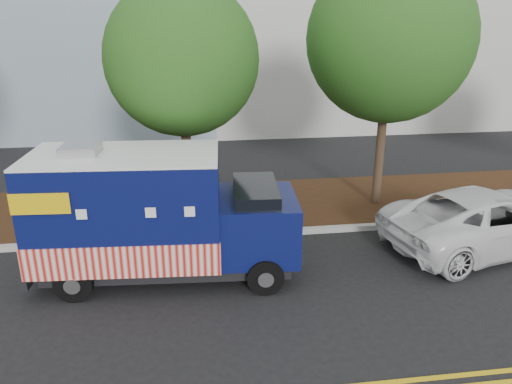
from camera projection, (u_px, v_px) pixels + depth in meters
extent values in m
plane|color=black|center=(164.00, 267.00, 11.73)|extent=(120.00, 120.00, 0.00)
cube|color=#9E9E99|center=(166.00, 239.00, 13.01)|extent=(120.00, 0.18, 0.15)
cube|color=black|center=(168.00, 209.00, 14.96)|extent=(120.00, 4.00, 0.15)
cylinder|color=#38281C|center=(187.00, 162.00, 13.64)|extent=(0.26, 0.26, 3.54)
sphere|color=#255B19|center=(182.00, 58.00, 12.70)|extent=(3.97, 3.97, 3.97)
cylinder|color=#38281C|center=(380.00, 147.00, 14.71)|extent=(0.26, 0.26, 3.80)
sphere|color=#255B19|center=(390.00, 39.00, 13.67)|extent=(4.59, 4.59, 4.59)
cube|color=#473828|center=(123.00, 198.00, 12.65)|extent=(0.06, 0.06, 2.40)
cube|color=black|center=(170.00, 258.00, 11.28)|extent=(5.39, 2.15, 0.26)
cube|color=#0A1047|center=(127.00, 206.00, 10.78)|extent=(4.10, 2.43, 2.26)
cube|color=red|center=(131.00, 239.00, 11.06)|extent=(4.14, 2.49, 0.71)
cube|color=white|center=(123.00, 155.00, 10.39)|extent=(4.10, 2.43, 0.06)
cube|color=#B7B7BA|center=(80.00, 150.00, 10.30)|extent=(0.80, 0.80, 0.21)
cube|color=#0A1047|center=(258.00, 224.00, 11.14)|extent=(1.83, 2.14, 1.32)
cube|color=black|center=(256.00, 198.00, 10.93)|extent=(1.07, 1.90, 0.61)
cube|color=black|center=(296.00, 241.00, 11.35)|extent=(0.20, 1.89, 0.28)
cube|color=black|center=(40.00, 261.00, 11.09)|extent=(0.32, 2.13, 0.26)
cube|color=#B7B7BA|center=(32.00, 206.00, 10.64)|extent=(0.15, 1.70, 1.79)
cube|color=#B7B7BA|center=(148.00, 186.00, 11.84)|extent=(1.70, 0.15, 1.04)
cube|color=yellow|center=(39.00, 204.00, 9.46)|extent=(1.13, 0.10, 0.42)
cube|color=yellow|center=(72.00, 169.00, 11.57)|extent=(1.13, 0.10, 0.42)
cylinder|color=black|center=(265.00, 276.00, 10.51)|extent=(0.81, 0.32, 0.79)
cylinder|color=black|center=(259.00, 238.00, 12.32)|extent=(0.81, 0.32, 0.79)
cylinder|color=black|center=(74.00, 283.00, 10.26)|extent=(0.81, 0.32, 0.79)
cylinder|color=black|center=(96.00, 242.00, 12.06)|extent=(0.81, 0.32, 0.79)
imported|color=white|center=(488.00, 219.00, 12.50)|extent=(5.82, 3.61, 1.50)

